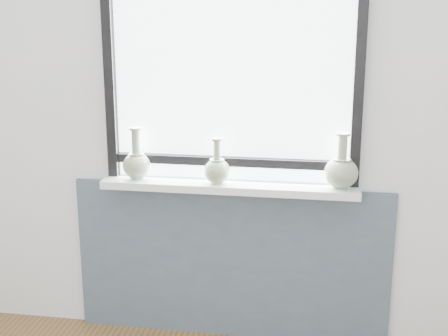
# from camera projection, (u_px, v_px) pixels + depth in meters

# --- Properties ---
(back_wall) EXTENTS (3.60, 0.02, 2.60)m
(back_wall) POSITION_uv_depth(u_px,v_px,m) (232.00, 102.00, 3.17)
(back_wall) COLOR silver
(back_wall) RESTS_ON ground
(apron_panel) EXTENTS (1.70, 0.03, 0.86)m
(apron_panel) POSITION_uv_depth(u_px,v_px,m) (231.00, 262.00, 3.37)
(apron_panel) COLOR #495663
(apron_panel) RESTS_ON ground
(windowsill) EXTENTS (1.32, 0.18, 0.04)m
(windowsill) POSITION_uv_depth(u_px,v_px,m) (229.00, 186.00, 3.19)
(windowsill) COLOR white
(windowsill) RESTS_ON apron_panel
(window) EXTENTS (1.30, 0.06, 1.05)m
(window) POSITION_uv_depth(u_px,v_px,m) (231.00, 75.00, 3.10)
(window) COLOR black
(window) RESTS_ON windowsill
(vase_a) EXTENTS (0.15, 0.15, 0.27)m
(vase_a) POSITION_uv_depth(u_px,v_px,m) (137.00, 163.00, 3.24)
(vase_a) COLOR gray
(vase_a) RESTS_ON windowsill
(vase_b) EXTENTS (0.14, 0.14, 0.23)m
(vase_b) POSITION_uv_depth(u_px,v_px,m) (217.00, 169.00, 3.16)
(vase_b) COLOR gray
(vase_b) RESTS_ON windowsill
(vase_c) EXTENTS (0.17, 0.17, 0.28)m
(vase_c) POSITION_uv_depth(u_px,v_px,m) (341.00, 171.00, 3.07)
(vase_c) COLOR gray
(vase_c) RESTS_ON windowsill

